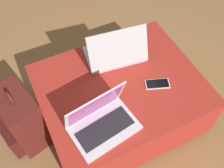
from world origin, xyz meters
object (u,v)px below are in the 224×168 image
(laptop_far, at_px, (116,52))
(cell_phone, at_px, (157,84))
(laptop_near, at_px, (101,121))
(backpack, at_px, (21,121))

(laptop_far, height_order, cell_phone, laptop_far)
(laptop_near, bearing_deg, laptop_far, 45.96)
(laptop_far, height_order, backpack, laptop_far)
(laptop_near, bearing_deg, backpack, 132.16)
(laptop_near, relative_size, laptop_far, 0.95)
(laptop_near, height_order, cell_phone, laptop_near)
(laptop_near, height_order, laptop_far, laptop_far)
(laptop_near, relative_size, backpack, 0.73)
(laptop_far, xyz_separation_m, backpack, (-0.70, -0.07, -0.24))
(laptop_near, height_order, backpack, laptop_near)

